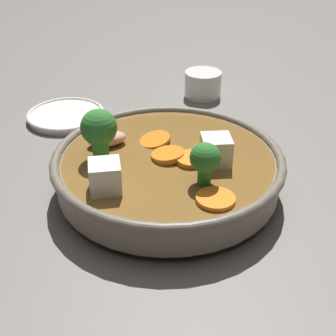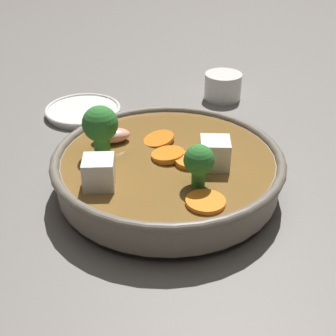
{
  "view_description": "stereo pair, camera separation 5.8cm",
  "coord_description": "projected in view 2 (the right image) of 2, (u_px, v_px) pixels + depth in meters",
  "views": [
    {
      "loc": [
        -0.4,
        -0.29,
        0.34
      ],
      "look_at": [
        0.0,
        0.0,
        0.03
      ],
      "focal_mm": 50.0,
      "sensor_mm": 36.0,
      "label": 1
    },
    {
      "loc": [
        -0.36,
        -0.33,
        0.34
      ],
      "look_at": [
        0.0,
        0.0,
        0.03
      ],
      "focal_mm": 50.0,
      "sensor_mm": 36.0,
      "label": 2
    }
  ],
  "objects": [
    {
      "name": "side_saucer",
      "position": [
        83.0,
        111.0,
        0.78
      ],
      "size": [
        0.13,
        0.13,
        0.01
      ],
      "color": "white",
      "rests_on": "ground_plane"
    },
    {
      "name": "tea_cup",
      "position": [
        223.0,
        86.0,
        0.83
      ],
      "size": [
        0.07,
        0.07,
        0.05
      ],
      "color": "white",
      "rests_on": "ground_plane"
    },
    {
      "name": "ground_plane",
      "position": [
        168.0,
        190.0,
        0.6
      ],
      "size": [
        3.0,
        3.0,
        0.0
      ],
      "primitive_type": "plane",
      "color": "slate"
    },
    {
      "name": "stirfry_bowl",
      "position": [
        167.0,
        167.0,
        0.58
      ],
      "size": [
        0.29,
        0.29,
        0.11
      ],
      "color": "slate",
      "rests_on": "ground_plane"
    }
  ]
}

